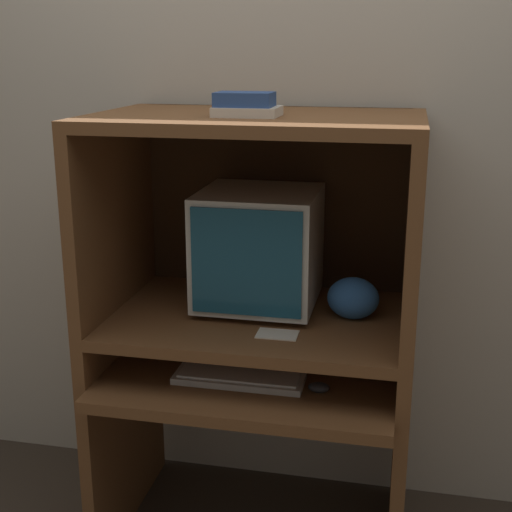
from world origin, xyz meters
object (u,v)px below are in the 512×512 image
mouse (319,387)px  snack_bag (353,298)px  crt_monitor (259,248)px  keyboard (239,378)px  book_stack (246,105)px

mouse → snack_bag: size_ratio=0.40×
crt_monitor → snack_bag: bearing=-8.5°
keyboard → mouse: 0.25m
crt_monitor → snack_bag: crt_monitor is taller
crt_monitor → book_stack: size_ratio=2.09×
crt_monitor → book_stack: 0.48m
keyboard → mouse: bearing=-3.9°
crt_monitor → book_stack: book_stack is taller
mouse → book_stack: bearing=156.3°
keyboard → book_stack: book_stack is taller
mouse → book_stack: size_ratio=0.35×
book_stack → mouse: bearing=-23.7°
crt_monitor → keyboard: 0.42m
mouse → keyboard: bearing=176.1°
snack_bag → book_stack: bearing=-162.4°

